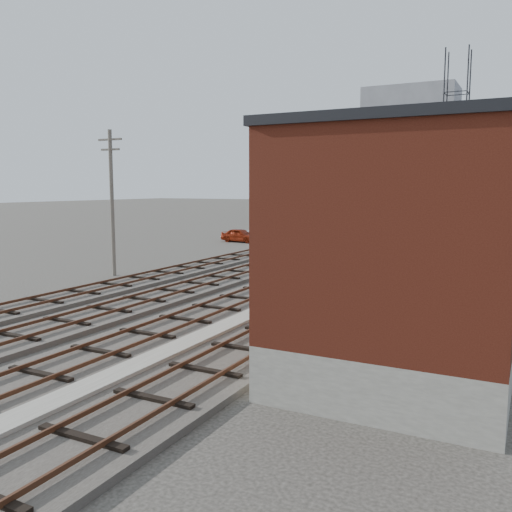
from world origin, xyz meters
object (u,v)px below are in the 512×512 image
Objects in this scene: signal_mast at (298,271)px; switch_stand at (270,254)px; car_red at (240,235)px; car_grey at (280,229)px; car_silver at (265,234)px; site_trailer at (385,221)px.

signal_mast reaches higher than switch_stand.
switch_stand is at bearing -137.96° from car_red.
signal_mast is at bearing -175.31° from car_grey.
signal_mast reaches higher than car_red.
car_red reaches higher than car_silver.
car_red is 0.91× the size of car_grey.
car_grey is (-10.38, -7.38, -0.86)m from site_trailer.
site_trailer is 1.97× the size of car_silver.
car_red is (-19.24, 30.87, -1.97)m from signal_mast.
car_grey is (0.21, 9.23, -0.04)m from car_red.
car_red is 1.07× the size of car_silver.
car_red is (-10.59, -16.61, -0.82)m from site_trailer.
site_trailer reaches higher than car_red.
car_silver is (-18.24, 34.39, -2.04)m from signal_mast.
site_trailer is 12.76m from car_grey.
site_trailer is 1.84× the size of car_red.
car_red is (-9.39, 12.64, 0.02)m from switch_stand.
car_grey is at bearing 130.22° from switch_stand.
car_silver is 5.78m from car_grey.
car_silver is at bearing 117.94° from signal_mast.
switch_stand is at bearing -176.79° from car_silver.
car_grey is at bearing 4.13° from car_red.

